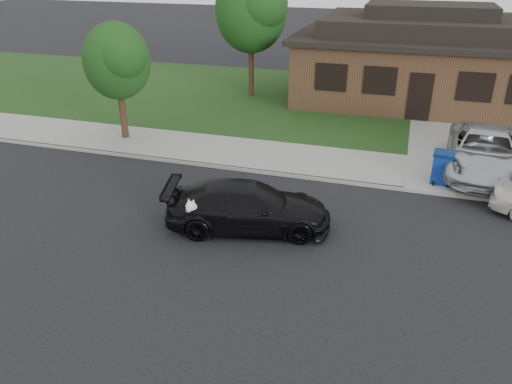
% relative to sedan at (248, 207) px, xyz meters
% --- Properties ---
extents(ground, '(120.00, 120.00, 0.00)m').
position_rel_sedan_xyz_m(ground, '(0.40, 0.28, -0.67)').
color(ground, black).
rests_on(ground, ground).
extents(sidewalk, '(60.00, 3.00, 0.12)m').
position_rel_sedan_xyz_m(sidewalk, '(0.40, 5.28, -0.61)').
color(sidewalk, gray).
rests_on(sidewalk, ground).
extents(curb, '(60.00, 0.12, 0.12)m').
position_rel_sedan_xyz_m(curb, '(0.40, 3.78, -0.61)').
color(curb, gray).
rests_on(curb, ground).
extents(lawn, '(60.00, 13.00, 0.13)m').
position_rel_sedan_xyz_m(lawn, '(0.40, 13.28, -0.60)').
color(lawn, '#193814').
rests_on(lawn, ground).
extents(driveway, '(4.50, 13.00, 0.14)m').
position_rel_sedan_xyz_m(driveway, '(6.40, 10.28, -0.60)').
color(driveway, gray).
rests_on(driveway, ground).
extents(sedan, '(4.89, 2.87, 1.33)m').
position_rel_sedan_xyz_m(sedan, '(0.00, 0.00, 0.00)').
color(sedan, black).
rests_on(sedan, ground).
extents(minivan, '(2.82, 5.41, 1.46)m').
position_rel_sedan_xyz_m(minivan, '(6.63, 5.90, 0.20)').
color(minivan, silver).
rests_on(minivan, driveway).
extents(recycling_bin, '(0.72, 0.74, 1.09)m').
position_rel_sedan_xyz_m(recycling_bin, '(5.25, 4.52, 0.00)').
color(recycling_bin, navy).
rests_on(recycling_bin, sidewalk).
extents(house, '(12.60, 8.60, 4.65)m').
position_rel_sedan_xyz_m(house, '(4.40, 15.28, 1.47)').
color(house, '#422B1C').
rests_on(house, ground).
extents(tree_0, '(3.78, 3.60, 6.34)m').
position_rel_sedan_xyz_m(tree_0, '(-3.94, 13.16, 3.81)').
color(tree_0, '#332114').
rests_on(tree_0, ground).
extents(tree_2, '(2.73, 2.60, 4.59)m').
position_rel_sedan_xyz_m(tree_2, '(-6.99, 5.39, 2.60)').
color(tree_2, '#332114').
rests_on(tree_2, ground).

